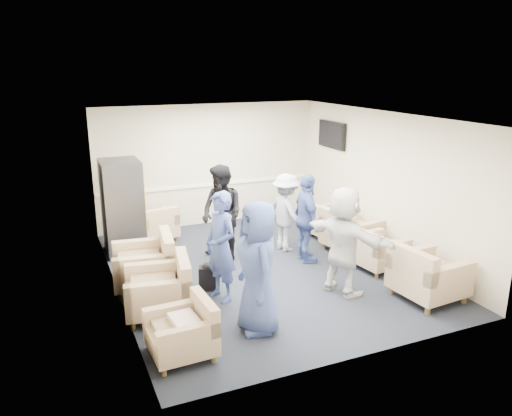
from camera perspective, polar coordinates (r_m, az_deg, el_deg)
name	(u,v)px	position (r m, az deg, el deg)	size (l,w,h in m)	color
floor	(262,270)	(8.96, 0.75, -7.04)	(6.00, 6.00, 0.00)	black
ceiling	(263,117)	(8.28, 0.82, 10.40)	(6.00, 6.00, 0.00)	white
back_wall	(209,165)	(11.26, -5.44, 4.91)	(5.00, 0.02, 2.70)	beige
front_wall	(366,256)	(6.04, 12.45, -5.40)	(5.00, 0.02, 2.70)	beige
left_wall	(113,213)	(7.88, -16.08, -0.54)	(0.02, 6.00, 2.70)	beige
right_wall	(383,183)	(9.78, 14.32, 2.76)	(0.02, 6.00, 2.70)	beige
chair_rail	(209,185)	(11.34, -5.35, 2.66)	(4.98, 0.04, 0.06)	white
tv	(332,135)	(11.07, 8.66, 8.27)	(0.10, 1.00, 0.58)	black
armchair_left_near	(185,333)	(6.46, -8.12, -13.93)	(0.80, 0.80, 0.62)	tan
armchair_left_mid	(162,291)	(7.44, -10.66, -9.30)	(1.06, 1.06, 0.73)	tan
armchair_left_far	(147,265)	(8.34, -12.30, -6.43)	(1.07, 1.07, 0.76)	tan
armchair_right_near	(426,277)	(8.18, 18.82, -7.46)	(1.01, 1.01, 0.75)	tan
armchair_right_midnear	(376,252)	(9.14, 13.55, -4.87)	(0.90, 0.90, 0.65)	tan
armchair_right_midfar	(349,234)	(9.86, 10.56, -2.89)	(1.03, 1.03, 0.72)	tan
armchair_right_far	(324,222)	(10.65, 7.80, -1.58)	(0.90, 0.90, 0.63)	tan
armchair_corner	(156,226)	(10.50, -11.35, -2.01)	(0.91, 0.91, 0.63)	tan
vending_machine	(123,207)	(9.83, -14.98, 0.11)	(0.73, 0.86, 1.81)	#52535B
backpack	(208,275)	(8.17, -5.56, -7.68)	(0.32, 0.28, 0.46)	black
pillow	(184,321)	(6.38, -8.21, -12.70)	(0.41, 0.31, 0.12)	silver
person_front_left	(258,267)	(6.70, 0.24, -6.81)	(0.89, 0.58, 1.83)	#3C4F91
person_mid_left	(221,247)	(7.61, -4.04, -4.42)	(0.63, 0.41, 1.72)	#3C4F91
person_back_left	(222,214)	(9.11, -3.91, -0.67)	(0.87, 0.68, 1.79)	black
person_back_right	(286,212)	(9.67, 3.47, -0.52)	(0.99, 0.57, 1.52)	silver
person_mid_right	(307,219)	(9.10, 5.80, -1.23)	(0.97, 0.40, 1.65)	#3C4F91
person_front_right	(344,241)	(7.91, 10.01, -3.72)	(1.62, 0.52, 1.75)	silver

